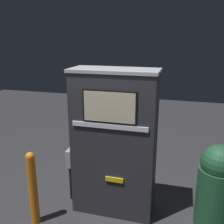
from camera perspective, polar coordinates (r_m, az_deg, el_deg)
The scene contains 4 objects.
ground_plane at distance 3.81m, azimuth -0.50°, elevation -21.99°, with size 14.00×14.00×0.00m, color #2D2D30.
gas_pump at distance 3.49m, azimuth 0.45°, elevation -6.82°, with size 1.19×0.49×1.98m.
safety_bollard at distance 3.59m, azimuth -16.87°, elevation -15.33°, with size 0.11×0.11×1.00m.
trash_bin at distance 3.63m, azimuth 21.89°, elevation -14.70°, with size 0.49×0.49×1.11m.
Camera 1 is at (0.83, -2.87, 2.37)m, focal length 42.00 mm.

